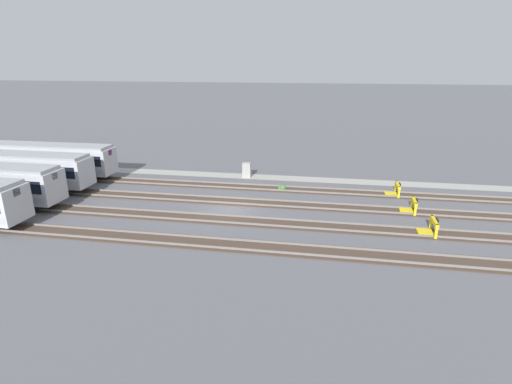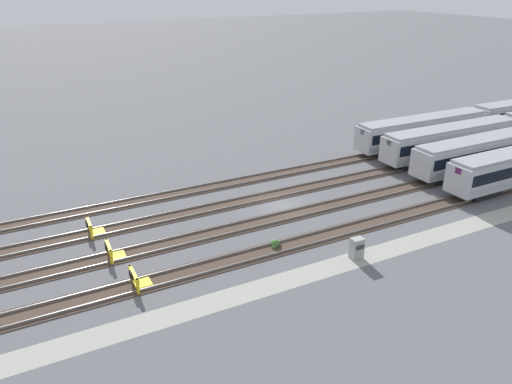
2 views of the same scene
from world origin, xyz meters
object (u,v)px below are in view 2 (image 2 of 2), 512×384
object	(u,v)px
bumper_stop_near_inner_track	(113,252)
weed_clump	(275,244)
bumper_stop_nearest_track	(138,280)
subway_car_back_row_leftmost	(484,152)
bumper_stop_middle_track	(93,228)
subway_car_front_row_centre	(423,131)
electrical_cabinet	(357,248)
subway_car_front_row_right_inner	(451,140)

from	to	relation	value
bumper_stop_near_inner_track	weed_clump	world-z (taller)	bumper_stop_near_inner_track
bumper_stop_nearest_track	weed_clump	bearing A→B (deg)	1.89
subway_car_back_row_leftmost	bumper_stop_nearest_track	xyz separation A→B (m)	(-38.09, -4.46, -1.53)
subway_car_back_row_leftmost	bumper_stop_middle_track	xyz separation A→B (m)	(-39.30, 4.40, -1.53)
subway_car_front_row_centre	weed_clump	bearing A→B (deg)	-154.78
bumper_stop_near_inner_track	electrical_cabinet	bearing A→B (deg)	-27.43
bumper_stop_nearest_track	bumper_stop_middle_track	world-z (taller)	same
bumper_stop_middle_track	weed_clump	bearing A→B (deg)	-35.56
bumper_stop_nearest_track	subway_car_front_row_right_inner	bearing A→B (deg)	13.18
subway_car_front_row_centre	electrical_cabinet	size ratio (longest dim) A/B	11.28
bumper_stop_near_inner_track	subway_car_back_row_leftmost	bearing A→B (deg)	0.06
subway_car_front_row_right_inner	subway_car_back_row_leftmost	xyz separation A→B (m)	(0.00, -4.46, 0.00)
weed_clump	bumper_stop_near_inner_track	bearing A→B (deg)	160.26
subway_car_front_row_right_inner	weed_clump	size ratio (longest dim) A/B	19.61
electrical_cabinet	weed_clump	bearing A→B (deg)	137.16
subway_car_front_row_right_inner	subway_car_front_row_centre	bearing A→B (deg)	90.00
bumper_stop_nearest_track	weed_clump	world-z (taller)	bumper_stop_nearest_track
bumper_stop_nearest_track	bumper_stop_near_inner_track	distance (m)	4.47
subway_car_front_row_centre	bumper_stop_nearest_track	distance (m)	40.35
electrical_cabinet	weed_clump	xyz separation A→B (m)	(-4.45, 4.12, -0.56)
subway_car_back_row_leftmost	electrical_cabinet	size ratio (longest dim) A/B	11.26
bumper_stop_middle_track	subway_car_front_row_centre	bearing A→B (deg)	6.37
subway_car_front_row_centre	bumper_stop_nearest_track	world-z (taller)	subway_car_front_row_centre
bumper_stop_nearest_track	weed_clump	size ratio (longest dim) A/B	2.17
subway_car_front_row_right_inner	electrical_cabinet	bearing A→B (deg)	-151.06
subway_car_front_row_right_inner	electrical_cabinet	xyz separation A→B (m)	(-22.95, -12.69, -1.24)
subway_car_back_row_leftmost	weed_clump	world-z (taller)	subway_car_back_row_leftmost
bumper_stop_nearest_track	electrical_cabinet	distance (m)	15.60
subway_car_front_row_right_inner	bumper_stop_middle_track	bearing A→B (deg)	-179.92
weed_clump	subway_car_back_row_leftmost	bearing A→B (deg)	8.53
bumper_stop_nearest_track	bumper_stop_middle_track	xyz separation A→B (m)	(-1.22, 8.86, 0.00)
subway_car_front_row_centre	weed_clump	world-z (taller)	subway_car_front_row_centre
bumper_stop_near_inner_track	bumper_stop_middle_track	world-z (taller)	same
subway_car_back_row_leftmost	electrical_cabinet	bearing A→B (deg)	-160.27
subway_car_front_row_right_inner	electrical_cabinet	size ratio (longest dim) A/B	11.27
subway_car_front_row_centre	weed_clump	size ratio (longest dim) A/B	19.62
subway_car_back_row_leftmost	bumper_stop_near_inner_track	world-z (taller)	subway_car_back_row_leftmost
weed_clump	subway_car_front_row_right_inner	bearing A→B (deg)	17.36
subway_car_front_row_centre	subway_car_back_row_leftmost	world-z (taller)	same
bumper_stop_near_inner_track	bumper_stop_middle_track	size ratio (longest dim) A/B	1.00
bumper_stop_nearest_track	weed_clump	distance (m)	10.70
subway_car_back_row_leftmost	weed_clump	bearing A→B (deg)	-171.47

